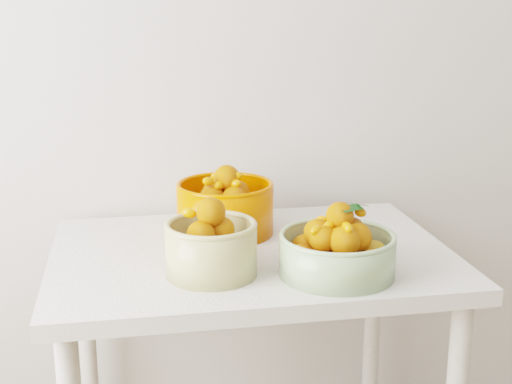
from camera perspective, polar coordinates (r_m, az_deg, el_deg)
table at (r=1.84m, az=-0.39°, el=-7.48°), size 1.00×0.70×0.75m
bowl_cream at (r=1.64m, az=-3.59°, el=-4.37°), size 0.26×0.26×0.18m
bowl_green at (r=1.64m, az=6.49°, el=-4.64°), size 0.35×0.35×0.17m
bowl_orange at (r=1.92m, az=-2.46°, el=-1.19°), size 0.31×0.31×0.19m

